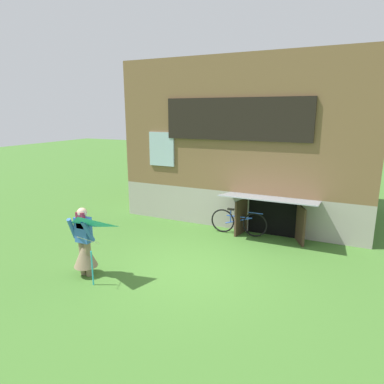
# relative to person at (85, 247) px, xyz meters

# --- Properties ---
(ground_plane) EXTENTS (60.00, 60.00, 0.00)m
(ground_plane) POSITION_rel_person_xyz_m (2.02, 1.33, -0.66)
(ground_plane) COLOR #3D6B28
(log_house) EXTENTS (7.80, 5.88, 5.20)m
(log_house) POSITION_rel_person_xyz_m (2.02, 6.71, 1.94)
(log_house) COLOR #9E998E
(log_house) RESTS_ON ground_plane
(person) EXTENTS (0.61, 0.52, 1.57)m
(person) POSITION_rel_person_xyz_m (0.00, 0.00, 0.00)
(person) COLOR #7F6B51
(person) RESTS_ON ground_plane
(kite) EXTENTS (0.96, 1.04, 1.43)m
(kite) POSITION_rel_person_xyz_m (0.42, -0.55, 0.54)
(kite) COLOR #2DB2CC
(kite) RESTS_ON ground_plane
(bicycle_blue) EXTENTS (1.71, 0.10, 0.78)m
(bicycle_blue) POSITION_rel_person_xyz_m (2.32, 3.93, -0.28)
(bicycle_blue) COLOR black
(bicycle_blue) RESTS_ON ground_plane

